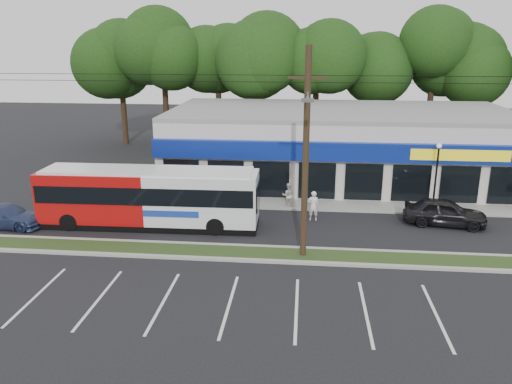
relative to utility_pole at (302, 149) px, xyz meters
The scene contains 15 objects.
ground 6.18m from the utility_pole, 161.89° to the right, with size 120.00×120.00×0.00m, color black.
grass_strip 6.06m from the utility_pole, behind, with size 40.00×1.60×0.12m, color #253D19.
curb_south 6.10m from the utility_pole, 164.67° to the right, with size 40.00×0.25×0.14m, color #9E9E93.
curb_north 6.12m from the utility_pole, 161.93° to the left, with size 40.00×0.25×0.14m, color #9E9E93.
sidewalk 9.93m from the utility_pole, 74.97° to the left, with size 32.00×2.20×0.10m, color #9E9E93.
strip_mall 15.47m from the utility_pole, 79.90° to the left, with size 25.00×12.55×5.30m.
utility_pole is the anchor object (origin of this frame).
lamp_post 11.67m from the utility_pole, 43.95° to the left, with size 0.30×0.30×4.25m.
tree_line 25.28m from the utility_pole, 87.33° to the left, with size 46.76×6.76×11.83m.
metrobus 9.96m from the utility_pole, 157.33° to the left, with size 12.39×2.82×3.32m.
car_dark 10.80m from the utility_pole, 32.93° to the left, with size 1.84×4.56×1.56m, color black.
car_silver 15.45m from the utility_pole, 157.42° to the left, with size 1.50×4.31×1.42m, color #B4B8BD.
car_blue 17.53m from the utility_pole, behind, with size 1.81×4.46×1.29m, color navy.
pedestrian_a 7.04m from the utility_pole, 82.46° to the left, with size 0.65×0.43×1.80m, color white.
pedestrian_b 8.91m from the utility_pole, 96.27° to the left, with size 0.78×0.60×1.60m, color beige.
Camera 1 is at (2.94, -21.61, 10.18)m, focal length 35.00 mm.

